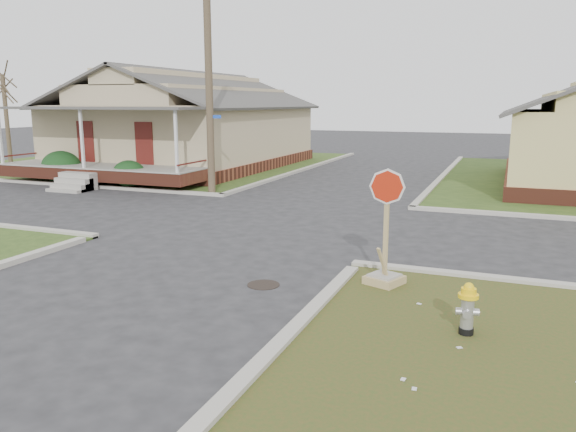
% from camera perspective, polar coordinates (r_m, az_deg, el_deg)
% --- Properties ---
extents(ground, '(120.00, 120.00, 0.00)m').
position_cam_1_polar(ground, '(12.56, -10.80, -5.06)').
color(ground, '#272729').
rests_on(ground, ground).
extents(verge_far_left, '(19.00, 19.00, 0.05)m').
position_cam_1_polar(verge_far_left, '(34.42, -13.16, 5.32)').
color(verge_far_left, '#2C4518').
rests_on(verge_far_left, ground).
extents(curbs, '(80.00, 40.00, 0.12)m').
position_cam_1_polar(curbs, '(16.85, -1.72, -0.63)').
color(curbs, '#ABA79B').
rests_on(curbs, ground).
extents(manhole, '(0.64, 0.64, 0.01)m').
position_cam_1_polar(manhole, '(11.13, -2.51, -6.99)').
color(manhole, black).
rests_on(manhole, ground).
extents(corner_house, '(10.10, 15.50, 5.30)m').
position_cam_1_polar(corner_house, '(31.52, -10.18, 9.01)').
color(corner_house, brown).
rests_on(corner_house, ground).
extents(utility_pole, '(1.80, 0.28, 9.00)m').
position_cam_1_polar(utility_pole, '(21.88, -8.06, 14.32)').
color(utility_pole, '#433627').
rests_on(utility_pole, ground).
extents(tree_far_left, '(0.22, 0.22, 4.90)m').
position_cam_1_polar(tree_far_left, '(33.05, -26.65, 8.48)').
color(tree_far_left, '#433627').
rests_on(tree_far_left, verge_far_left).
extents(fire_hydrant, '(0.31, 0.31, 0.82)m').
position_cam_1_polar(fire_hydrant, '(9.03, 17.79, -8.69)').
color(fire_hydrant, black).
rests_on(fire_hydrant, ground).
extents(stop_sign, '(0.64, 0.63, 2.26)m').
position_cam_1_polar(stop_sign, '(11.07, 9.81, -4.38)').
color(stop_sign, tan).
rests_on(stop_sign, ground).
extents(hedge_left, '(1.65, 1.36, 1.26)m').
position_cam_1_polar(hedge_left, '(27.27, -22.03, 4.63)').
color(hedge_left, '#123415').
rests_on(hedge_left, verge_far_left).
extents(hedge_right, '(1.45, 1.19, 1.11)m').
position_cam_1_polar(hedge_right, '(24.44, -15.84, 4.15)').
color(hedge_right, '#123415').
rests_on(hedge_right, verge_far_left).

